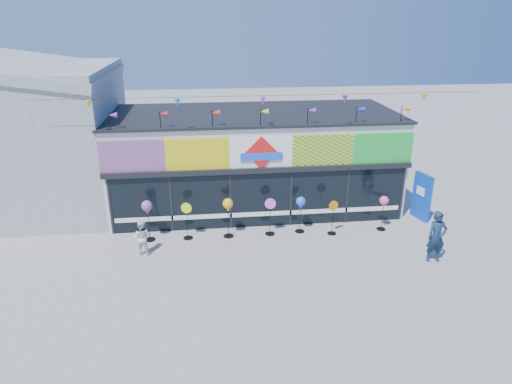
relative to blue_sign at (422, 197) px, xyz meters
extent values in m
plane|color=gray|center=(-6.68, -3.39, -0.99)|extent=(80.00, 80.00, 0.00)
cube|color=white|center=(-6.68, 2.61, 1.01)|extent=(12.00, 5.00, 4.00)
cube|color=black|center=(-6.68, 0.05, 0.16)|extent=(11.60, 0.12, 2.30)
cube|color=black|center=(-6.68, 0.01, 1.41)|extent=(12.00, 0.30, 0.20)
cube|color=white|center=(-6.68, 0.02, -0.44)|extent=(11.40, 0.10, 0.18)
cube|color=black|center=(-6.68, 2.61, 3.06)|extent=(12.20, 5.20, 0.10)
cube|color=black|center=(-12.48, 0.04, 0.16)|extent=(0.08, 0.14, 2.30)
cube|color=black|center=(-10.18, 0.04, 0.16)|extent=(0.08, 0.14, 2.30)
cube|color=black|center=(-7.88, 0.04, 0.16)|extent=(0.08, 0.14, 2.30)
cube|color=black|center=(-5.48, 0.04, 0.16)|extent=(0.08, 0.14, 2.30)
cube|color=black|center=(-3.18, 0.04, 0.16)|extent=(0.08, 0.14, 2.30)
cube|color=black|center=(-0.88, 0.04, 0.16)|extent=(0.08, 0.14, 2.30)
cube|color=red|center=(-11.48, 0.03, 2.11)|extent=(2.40, 0.08, 1.20)
cube|color=yellow|center=(-9.08, 0.03, 2.11)|extent=(2.40, 0.08, 1.20)
cube|color=white|center=(-6.68, 0.03, 2.11)|extent=(2.40, 0.08, 1.20)
cube|color=yellow|center=(-4.28, 0.03, 2.11)|extent=(2.40, 0.08, 1.20)
cube|color=green|center=(-1.88, 0.03, 2.11)|extent=(2.40, 0.08, 1.20)
cube|color=red|center=(-6.68, -0.03, 2.11)|extent=(1.27, 0.06, 1.27)
cube|color=blue|center=(-6.68, -0.05, 1.96)|extent=(1.60, 0.05, 0.30)
cube|color=#EE4416|center=(-10.59, 0.09, 0.08)|extent=(0.78, 0.03, 0.78)
cube|color=#CFDF12|center=(-9.03, 0.09, 0.18)|extent=(0.92, 0.03, 0.92)
cube|color=green|center=(-7.46, 0.09, 0.53)|extent=(0.78, 0.03, 0.78)
cube|color=#FF260D|center=(-5.89, 0.09, 0.03)|extent=(0.92, 0.03, 0.92)
cube|color=#DB510B|center=(-4.33, 0.09, 0.18)|extent=(0.78, 0.03, 0.78)
cube|color=red|center=(-2.76, 0.09, 0.47)|extent=(0.92, 0.03, 0.92)
cylinder|color=black|center=(-12.18, 0.26, 3.36)|extent=(0.03, 0.03, 0.70)
cone|color=purple|center=(-12.04, 0.26, 3.61)|extent=(0.30, 0.22, 0.22)
cylinder|color=black|center=(-10.38, 0.26, 3.36)|extent=(0.03, 0.03, 0.70)
cone|color=red|center=(-10.24, 0.26, 3.61)|extent=(0.30, 0.22, 0.22)
cylinder|color=black|center=(-8.48, 0.26, 3.36)|extent=(0.03, 0.03, 0.70)
cone|color=red|center=(-8.34, 0.26, 3.61)|extent=(0.30, 0.22, 0.22)
cylinder|color=black|center=(-6.68, 0.26, 3.36)|extent=(0.03, 0.03, 0.70)
cone|color=#B5E613|center=(-6.54, 0.26, 3.61)|extent=(0.30, 0.22, 0.22)
cylinder|color=black|center=(-4.88, 0.26, 3.36)|extent=(0.03, 0.03, 0.70)
cone|color=purple|center=(-4.74, 0.26, 3.61)|extent=(0.30, 0.22, 0.22)
cylinder|color=black|center=(-2.98, 0.26, 3.36)|extent=(0.03, 0.03, 0.70)
cone|color=#1726C8|center=(-2.84, 0.26, 3.61)|extent=(0.30, 0.22, 0.22)
cylinder|color=black|center=(-1.18, 0.26, 3.36)|extent=(0.03, 0.03, 0.70)
cone|color=orange|center=(-1.04, 0.26, 3.61)|extent=(0.30, 0.22, 0.22)
cylinder|color=black|center=(-6.68, -0.39, 4.31)|extent=(16.00, 0.01, 0.01)
cone|color=#B3E112|center=(-12.68, -0.39, 4.13)|extent=(0.20, 0.20, 0.28)
cone|color=#1A8DE5|center=(-9.68, -0.39, 4.13)|extent=(0.20, 0.20, 0.28)
cone|color=#D848B6|center=(-6.68, -0.39, 4.13)|extent=(0.20, 0.20, 0.28)
cone|color=purple|center=(-3.68, -0.39, 4.13)|extent=(0.20, 0.20, 0.28)
cone|color=yellow|center=(-0.68, -0.39, 4.13)|extent=(0.20, 0.20, 0.28)
cube|color=#A9ACAE|center=(-16.68, 3.61, 2.01)|extent=(8.00, 7.00, 6.00)
cube|color=#A9ACAE|center=(-16.68, 3.61, 5.11)|extent=(8.18, 7.20, 1.54)
cube|color=#0C40BC|center=(0.00, 0.00, -0.01)|extent=(0.39, 0.99, 1.96)
cube|color=white|center=(-0.08, 0.00, 0.24)|extent=(0.15, 0.44, 0.34)
cylinder|color=black|center=(-11.01, -0.71, -0.97)|extent=(0.41, 0.41, 0.03)
cylinder|color=black|center=(-11.01, -0.71, -0.29)|extent=(0.02, 0.02, 1.33)
sphere|color=#D31345|center=(-11.01, -0.71, 0.42)|extent=(0.41, 0.41, 0.41)
cone|color=#D31345|center=(-11.01, -0.71, 0.16)|extent=(0.20, 0.20, 0.18)
cylinder|color=black|center=(-9.57, -0.73, -0.97)|extent=(0.37, 0.37, 0.03)
cylinder|color=black|center=(-9.57, -0.73, -0.35)|extent=(0.02, 0.02, 1.21)
cylinder|color=#DBFF15|center=(-9.57, -0.73, 0.27)|extent=(0.40, 0.15, 0.41)
cylinder|color=black|center=(-8.02, -0.74, -0.97)|extent=(0.40, 0.40, 0.03)
cylinder|color=black|center=(-8.02, -0.74, -0.31)|extent=(0.02, 0.02, 1.29)
sphere|color=#FF9E15|center=(-8.02, -0.74, 0.38)|extent=(0.40, 0.40, 0.40)
cone|color=#FF9E15|center=(-8.02, -0.74, 0.14)|extent=(0.20, 0.20, 0.18)
cylinder|color=black|center=(-6.41, -0.74, -0.97)|extent=(0.38, 0.38, 0.03)
cylinder|color=black|center=(-6.41, -0.74, -0.34)|extent=(0.02, 0.02, 1.24)
cylinder|color=#F451CD|center=(-6.41, -0.74, 0.30)|extent=(0.42, 0.11, 0.42)
cylinder|color=black|center=(-5.22, -0.66, -0.97)|extent=(0.37, 0.37, 0.03)
cylinder|color=black|center=(-5.22, -0.66, -0.35)|extent=(0.02, 0.02, 1.21)
sphere|color=blue|center=(-5.22, -0.66, 0.30)|extent=(0.37, 0.37, 0.37)
cone|color=blue|center=(-5.22, -0.66, 0.07)|extent=(0.19, 0.19, 0.17)
cylinder|color=black|center=(-4.01, -0.98, -0.97)|extent=(0.35, 0.35, 0.03)
cylinder|color=black|center=(-4.01, -0.98, -0.39)|extent=(0.02, 0.02, 1.14)
cylinder|color=orange|center=(-4.01, -0.98, 0.20)|extent=(0.38, 0.14, 0.39)
cylinder|color=black|center=(-1.96, -0.83, -0.97)|extent=(0.36, 0.36, 0.03)
cylinder|color=black|center=(-1.96, -0.83, -0.37)|extent=(0.02, 0.02, 1.17)
sphere|color=#EE4F85|center=(-1.96, -0.83, 0.26)|extent=(0.36, 0.36, 0.36)
cone|color=#EE4F85|center=(-1.96, -0.83, 0.03)|extent=(0.18, 0.18, 0.16)
imported|color=#13263D|center=(-1.07, -3.41, -0.07)|extent=(0.67, 0.44, 1.83)
imported|color=silver|center=(-11.14, -1.73, -0.34)|extent=(0.69, 0.50, 1.29)
camera|label=1|loc=(-8.77, -16.50, 7.01)|focal=32.00mm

